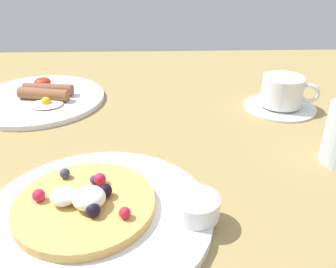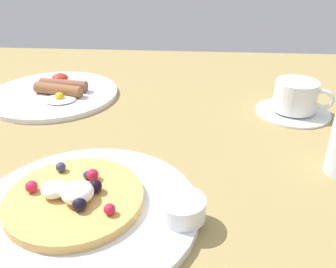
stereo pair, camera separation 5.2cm
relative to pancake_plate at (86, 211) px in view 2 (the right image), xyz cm
name	(u,v)px [view 2 (the right image)]	position (x,y,z in cm)	size (l,w,h in cm)	color
ground_plane	(153,161)	(6.62, 15.35, -2.14)	(185.70, 122.69, 3.00)	#97814C
pancake_plate	(86,211)	(0.00, 0.00, 0.00)	(28.36, 28.36, 1.29)	white
pancake_with_berries	(74,197)	(-1.44, 0.55, 1.57)	(17.18, 17.18, 3.60)	#DAA554
syrup_ramekin	(182,208)	(11.96, -0.90, 1.95)	(5.68, 5.68, 2.55)	white
breakfast_plate	(53,94)	(-17.81, 37.76, -0.13)	(27.90, 27.90, 1.03)	white
fried_breakfast	(61,88)	(-15.99, 37.84, 1.45)	(11.09, 15.52, 2.65)	brown
coffee_saucer	(293,111)	(32.63, 32.76, -0.20)	(14.37, 14.37, 0.89)	white
coffee_cup	(296,95)	(32.77, 32.69, 3.23)	(10.66, 8.20, 5.76)	white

